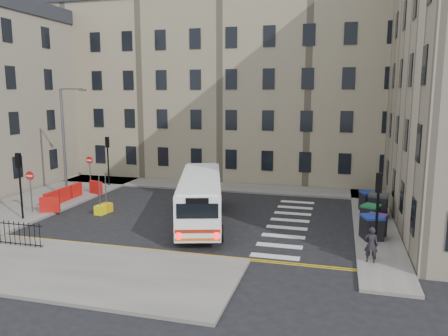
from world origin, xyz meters
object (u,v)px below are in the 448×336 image
at_px(wheelie_bin_a, 372,227).
at_px(wheelie_bin_e, 369,201).
at_px(wheelie_bin_c, 370,215).
at_px(streetlamp, 64,141).
at_px(pedestrian, 371,245).
at_px(bollard_chevron, 100,210).
at_px(wheelie_bin_d, 378,205).
at_px(wheelie_bin_b, 376,226).
at_px(bollard_yellow, 107,208).
at_px(bus, 200,196).

relative_size(wheelie_bin_a, wheelie_bin_e, 0.98).
bearing_deg(wheelie_bin_c, streetlamp, -160.06).
bearing_deg(pedestrian, wheelie_bin_a, -90.05).
xyz_separation_m(wheelie_bin_a, bollard_chevron, (-16.76, 0.99, -0.49)).
height_order(streetlamp, bollard_chevron, streetlamp).
bearing_deg(wheelie_bin_a, wheelie_bin_c, 69.22).
bearing_deg(wheelie_bin_d, pedestrian, -86.99).
distance_m(wheelie_bin_b, wheelie_bin_c, 2.28).
relative_size(wheelie_bin_c, wheelie_bin_d, 0.92).
distance_m(wheelie_bin_a, bollard_yellow, 16.77).
relative_size(wheelie_bin_c, bollard_chevron, 2.28).
bearing_deg(wheelie_bin_c, bus, -146.09).
bearing_deg(bollard_chevron, streetlamp, 144.69).
bearing_deg(wheelie_bin_c, wheelie_bin_b, -61.57).
bearing_deg(bus, streetlamp, 147.49).
distance_m(bollard_yellow, bollard_chevron, 0.66).
height_order(bus, bollard_chevron, bus).
relative_size(wheelie_bin_d, bollard_yellow, 2.47).
relative_size(bus, wheelie_bin_a, 7.53).
relative_size(wheelie_bin_a, wheelie_bin_d, 0.95).
bearing_deg(wheelie_bin_d, streetlamp, -170.10).
distance_m(wheelie_bin_b, wheelie_bin_e, 5.45).
bearing_deg(wheelie_bin_b, wheelie_bin_c, 114.37).
height_order(wheelie_bin_c, wheelie_bin_d, wheelie_bin_d).
relative_size(streetlamp, wheelie_bin_e, 5.69).
bearing_deg(bollard_chevron, wheelie_bin_a, -3.39).
xyz_separation_m(wheelie_bin_c, bollard_yellow, (-16.78, -1.03, -0.45)).
relative_size(wheelie_bin_d, wheelie_bin_e, 1.04).
height_order(pedestrian, bollard_chevron, pedestrian).
distance_m(wheelie_bin_d, wheelie_bin_e, 1.32).
relative_size(pedestrian, bollard_chevron, 2.78).
bearing_deg(wheelie_bin_e, bollard_chevron, 177.62).
height_order(wheelie_bin_c, bollard_yellow, wheelie_bin_c).
height_order(wheelie_bin_b, wheelie_bin_e, wheelie_bin_e).
distance_m(wheelie_bin_b, wheelie_bin_d, 4.25).
distance_m(wheelie_bin_b, pedestrian, 3.92).
relative_size(streetlamp, wheelie_bin_a, 5.80).
xyz_separation_m(bollard_yellow, bollard_chevron, (-0.08, -0.66, 0.00)).
height_order(wheelie_bin_b, wheelie_bin_d, wheelie_bin_d).
distance_m(bus, pedestrian, 10.67).
bearing_deg(bollard_yellow, wheelie_bin_d, 9.77).
height_order(wheelie_bin_d, wheelie_bin_e, wheelie_bin_d).
xyz_separation_m(streetlamp, wheelie_bin_a, (21.63, -4.45, -3.55)).
xyz_separation_m(pedestrian, bollard_chevron, (-16.51, 4.46, -0.68)).
xyz_separation_m(wheelie_bin_d, pedestrian, (-0.91, -8.11, 0.10)).
height_order(wheelie_bin_b, bollard_chevron, wheelie_bin_b).
distance_m(streetlamp, wheelie_bin_e, 22.15).
xyz_separation_m(bus, pedestrian, (9.65, -4.51, -0.64)).
bearing_deg(wheelie_bin_e, wheelie_bin_d, -86.93).
distance_m(wheelie_bin_a, pedestrian, 3.48).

